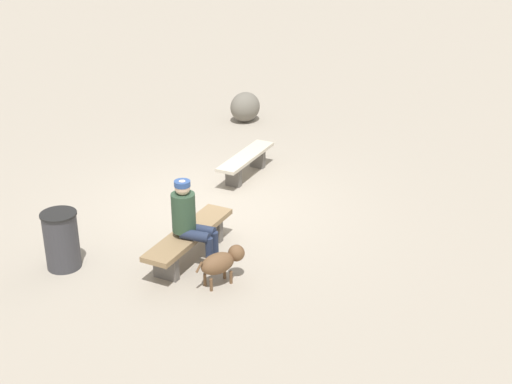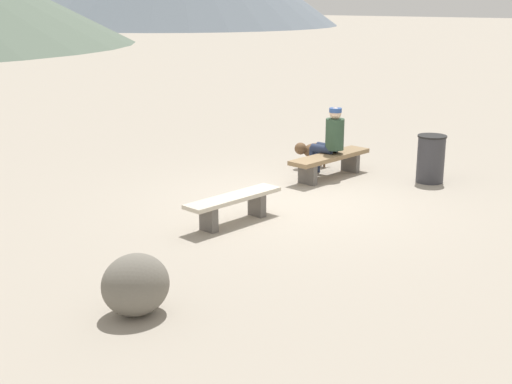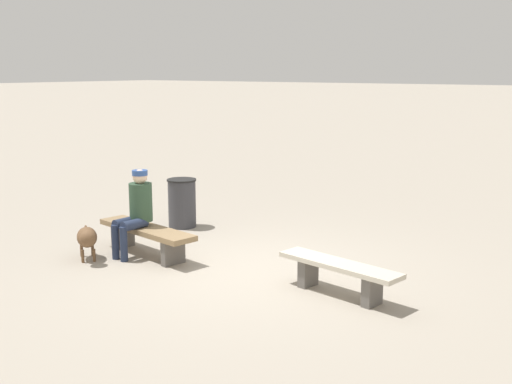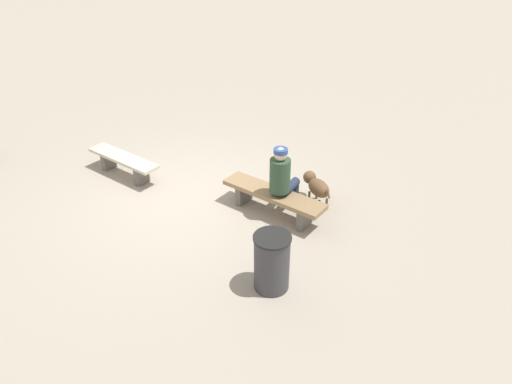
% 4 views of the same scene
% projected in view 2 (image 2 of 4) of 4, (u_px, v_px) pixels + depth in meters
% --- Properties ---
extents(ground, '(210.00, 210.00, 0.06)m').
position_uv_depth(ground, '(297.00, 203.00, 11.36)').
color(ground, '#9E9384').
extents(bench_left, '(1.71, 0.65, 0.42)m').
position_uv_depth(bench_left, '(234.00, 203.00, 10.15)').
color(bench_left, '#605B56').
rests_on(bench_left, ground).
extents(bench_right, '(1.92, 0.74, 0.44)m').
position_uv_depth(bench_right, '(330.00, 160.00, 12.72)').
color(bench_right, '#605B56').
rests_on(bench_right, ground).
extents(seated_person, '(0.37, 0.66, 1.29)m').
position_uv_depth(seated_person, '(331.00, 137.00, 12.74)').
color(seated_person, '#2D4733').
rests_on(seated_person, ground).
extents(dog, '(0.66, 0.57, 0.51)m').
position_uv_depth(dog, '(312.00, 150.00, 13.50)').
color(dog, brown).
rests_on(dog, ground).
extents(trash_bin, '(0.51, 0.51, 0.86)m').
position_uv_depth(trash_bin, '(431.00, 159.00, 12.39)').
color(trash_bin, '#38383D').
rests_on(trash_bin, ground).
extents(boulder, '(0.92, 0.86, 0.67)m').
position_uv_depth(boulder, '(136.00, 285.00, 7.21)').
color(boulder, '#6B665B').
rests_on(boulder, ground).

